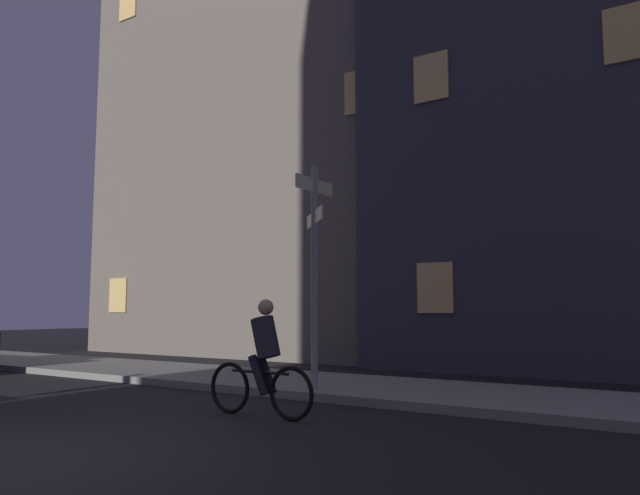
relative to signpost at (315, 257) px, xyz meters
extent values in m
cube|color=gray|center=(-0.11, 0.95, -2.31)|extent=(40.00, 2.96, 0.14)
cylinder|color=gray|center=(0.00, 0.00, -0.31)|extent=(0.12, 0.12, 3.86)
cube|color=beige|center=(0.00, 0.00, 1.27)|extent=(0.03, 1.12, 0.24)
cube|color=beige|center=(0.00, 0.00, 0.70)|extent=(0.98, 0.98, 0.24)
torus|color=black|center=(-0.02, -2.11, -2.02)|extent=(0.72, 0.07, 0.72)
torus|color=black|center=(1.08, -2.12, -2.02)|extent=(0.72, 0.07, 0.72)
cylinder|color=black|center=(0.53, -2.12, -1.77)|extent=(1.00, 0.06, 0.04)
cylinder|color=#26262D|center=(0.63, -2.12, -1.29)|extent=(0.46, 0.33, 0.61)
sphere|color=tan|center=(0.63, -2.12, -0.88)|extent=(0.22, 0.22, 0.22)
cylinder|color=black|center=(0.58, -2.21, -1.80)|extent=(0.34, 0.12, 0.55)
cylinder|color=black|center=(0.58, -2.03, -1.80)|extent=(0.34, 0.12, 0.55)
cube|color=#6B6056|center=(-7.03, 9.33, 7.23)|extent=(13.15, 8.14, 19.21)
cube|color=#F2C672|center=(-11.96, 5.23, -0.38)|extent=(0.90, 0.06, 1.20)
cube|color=#F2C672|center=(-2.10, 5.23, 5.03)|extent=(0.90, 0.06, 1.20)
cube|color=#F2C672|center=(-11.96, 5.23, 10.43)|extent=(0.90, 0.06, 1.20)
cube|color=#F2C672|center=(0.16, 4.85, -0.38)|extent=(0.90, 0.06, 1.20)
cube|color=#F2C672|center=(0.16, 4.85, 4.81)|extent=(0.90, 0.06, 1.20)
cube|color=#F2C672|center=(4.52, 4.85, 4.81)|extent=(0.90, 0.06, 1.20)
camera|label=1|loc=(5.98, -8.76, -0.93)|focal=34.35mm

